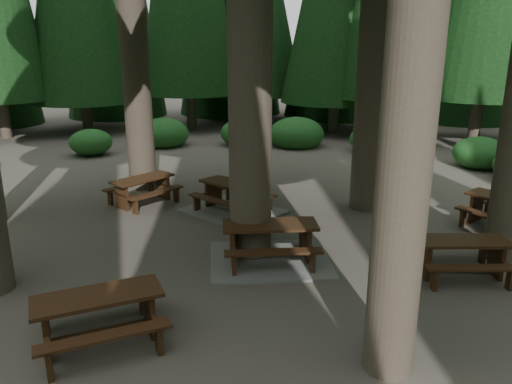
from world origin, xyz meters
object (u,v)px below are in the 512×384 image
at_px(picnic_table_d, 506,209).
at_px(picnic_table_f, 461,252).
at_px(picnic_table_b, 143,186).
at_px(picnic_table_c, 233,202).
at_px(picnic_table_e, 99,311).
at_px(picnic_table_a, 270,248).

bearing_deg(picnic_table_d, picnic_table_f, -78.64).
bearing_deg(picnic_table_b, picnic_table_f, -80.77).
xyz_separation_m(picnic_table_c, picnic_table_d, (6.37, 1.38, 0.25)).
xyz_separation_m(picnic_table_e, picnic_table_f, (4.72, 4.38, -0.03)).
bearing_deg(picnic_table_a, picnic_table_b, 127.00).
bearing_deg(picnic_table_f, picnic_table_d, 50.19).
height_order(picnic_table_c, picnic_table_f, picnic_table_c).
distance_m(picnic_table_b, picnic_table_f, 8.13).
bearing_deg(picnic_table_f, picnic_table_c, 140.07).
bearing_deg(picnic_table_a, picnic_table_e, -136.74).
relative_size(picnic_table_c, picnic_table_f, 1.33).
distance_m(picnic_table_a, picnic_table_d, 5.81).
distance_m(picnic_table_e, picnic_table_f, 6.44).
xyz_separation_m(picnic_table_b, picnic_table_c, (2.54, 0.31, -0.22)).
distance_m(picnic_table_d, picnic_table_e, 9.28).
bearing_deg(picnic_table_f, picnic_table_a, 169.47).
distance_m(picnic_table_d, picnic_table_f, 3.13).
xyz_separation_m(picnic_table_a, picnic_table_f, (3.50, 0.80, 0.21)).
bearing_deg(picnic_table_b, picnic_table_c, -64.51).
relative_size(picnic_table_b, picnic_table_e, 0.88).
height_order(picnic_table_a, picnic_table_e, picnic_table_a).
bearing_deg(picnic_table_e, picnic_table_f, -3.91).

